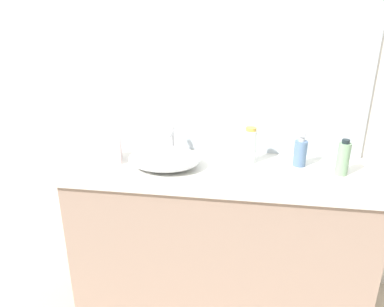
{
  "coord_description": "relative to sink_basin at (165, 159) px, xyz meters",
  "views": [
    {
      "loc": [
        0.16,
        -1.28,
        1.57
      ],
      "look_at": [
        -0.1,
        0.4,
        0.94
      ],
      "focal_mm": 32.72,
      "sensor_mm": 36.0,
      "label": 1
    }
  ],
  "objects": [
    {
      "name": "bathroom_wall_rear",
      "position": [
        0.25,
        0.34,
        0.4
      ],
      "size": [
        6.0,
        0.06,
        2.6
      ],
      "primitive_type": "cube",
      "color": "silver",
      "rests_on": "ground"
    },
    {
      "name": "vanity_counter",
      "position": [
        0.29,
        0.03,
        -0.47
      ],
      "size": [
        1.61,
        0.54,
        0.86
      ],
      "color": "gray",
      "rests_on": "ground"
    },
    {
      "name": "wall_mirror_panel",
      "position": [
        0.29,
        0.3,
        0.57
      ],
      "size": [
        1.55,
        0.01,
        1.24
      ],
      "primitive_type": "cube",
      "color": "#B2BCC6",
      "rests_on": "vanity_counter"
    },
    {
      "name": "sink_basin",
      "position": [
        0.0,
        0.0,
        0.0
      ],
      "size": [
        0.38,
        0.31,
        0.09
      ],
      "primitive_type": "ellipsoid",
      "color": "silver",
      "rests_on": "vanity_counter"
    },
    {
      "name": "faucet",
      "position": [
        -0.0,
        0.17,
        0.05
      ],
      "size": [
        0.03,
        0.13,
        0.17
      ],
      "color": "silver",
      "rests_on": "vanity_counter"
    },
    {
      "name": "soap_dispenser",
      "position": [
        0.7,
        0.13,
        0.03
      ],
      "size": [
        0.07,
        0.07,
        0.19
      ],
      "color": "slate",
      "rests_on": "vanity_counter"
    },
    {
      "name": "lotion_bottle",
      "position": [
        0.9,
        0.04,
        0.04
      ],
      "size": [
        0.06,
        0.06,
        0.18
      ],
      "color": "gray",
      "rests_on": "vanity_counter"
    },
    {
      "name": "perfume_bottle",
      "position": [
        0.44,
        0.14,
        0.05
      ],
      "size": [
        0.07,
        0.07,
        0.2
      ],
      "color": "white",
      "rests_on": "vanity_counter"
    },
    {
      "name": "tissue_box",
      "position": [
        -0.32,
        0.04,
        0.03
      ],
      "size": [
        0.16,
        0.16,
        0.17
      ],
      "color": "beige",
      "rests_on": "vanity_counter"
    }
  ]
}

